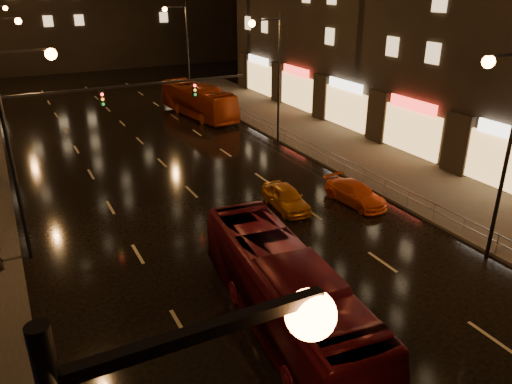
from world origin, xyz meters
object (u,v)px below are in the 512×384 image
bus_red (285,293)px  taxi_far (355,193)px  bus_curb (198,101)px  taxi_near (286,197)px

bus_red → taxi_far: 12.46m
bus_curb → taxi_far: bearing=-95.4°
bus_curb → taxi_near: 22.26m
bus_curb → taxi_near: (-3.20, -22.01, -0.84)m
bus_curb → taxi_far: bus_curb is taller
bus_red → bus_curb: 32.43m
taxi_far → bus_red: bearing=-145.2°
bus_red → taxi_far: (9.50, 8.00, -0.96)m
bus_curb → taxi_near: size_ratio=2.73×
bus_curb → taxi_far: (0.80, -23.24, -0.89)m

